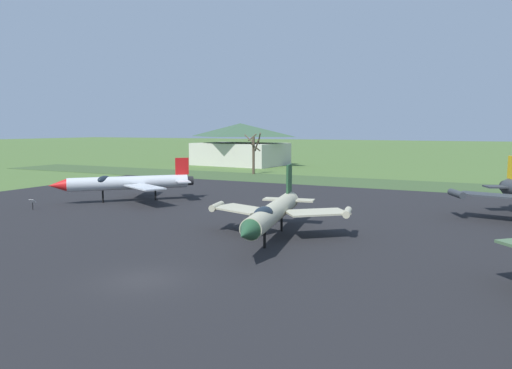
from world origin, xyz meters
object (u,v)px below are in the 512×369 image
object	(u,v)px
info_placard_front_right	(33,203)
jet_fighter_front_right	(127,183)
jet_fighter_rear_center	(273,212)
visitor_building	(240,144)

from	to	relation	value
info_placard_front_right	jet_fighter_front_right	bearing A→B (deg)	59.67
jet_fighter_front_right	jet_fighter_rear_center	bearing A→B (deg)	-23.59
jet_fighter_front_right	visitor_building	size ratio (longest dim) A/B	0.61
jet_fighter_rear_center	info_placard_front_right	bearing A→B (deg)	177.28
info_placard_front_right	visitor_building	bearing A→B (deg)	98.16
jet_fighter_front_right	visitor_building	xyz separation A→B (m)	(-13.02, 50.51, 2.31)
jet_fighter_front_right	jet_fighter_rear_center	xyz separation A→B (m)	(20.93, -9.14, -0.06)
info_placard_front_right	visitor_building	size ratio (longest dim) A/B	0.05
jet_fighter_front_right	info_placard_front_right	size ratio (longest dim) A/B	11.66
jet_fighter_front_right	jet_fighter_rear_center	world-z (taller)	jet_fighter_rear_center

